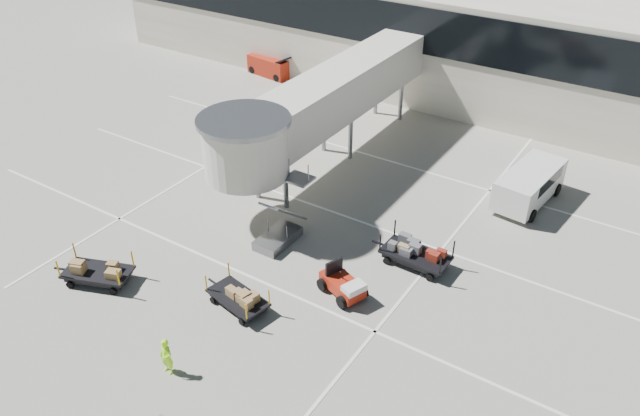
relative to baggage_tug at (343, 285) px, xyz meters
The scene contains 11 objects.
ground 4.93m from the baggage_tug, 136.50° to the right, with size 140.00×140.00×0.00m, color gray.
lane_markings 7.32m from the baggage_tug, 125.32° to the left, with size 40.00×30.00×0.02m.
terminal 27.09m from the baggage_tug, 98.36° to the left, with size 64.00×12.11×15.20m.
jet_bridge 12.23m from the baggage_tug, 130.25° to the left, with size 5.70×20.40×6.03m.
baggage_tug is the anchor object (origin of this frame).
suitcase_cart 4.23m from the baggage_tug, 65.80° to the left, with size 4.13×1.73×1.61m.
box_cart_near 4.89m from the baggage_tug, 136.70° to the right, with size 3.67×1.98×1.41m.
box_cart_far 11.70m from the baggage_tug, 151.68° to the right, with size 3.94×2.60×1.53m.
ground_worker 8.56m from the baggage_tug, 113.29° to the right, with size 0.62×0.41×1.70m, color #9DF519.
minivan 13.58m from the baggage_tug, 70.12° to the left, with size 2.82×5.52×2.01m.
belt_loader 28.49m from the baggage_tug, 133.63° to the left, with size 4.34×2.15×2.01m.
Camera 1 is at (14.75, -15.76, 19.11)m, focal length 35.00 mm.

